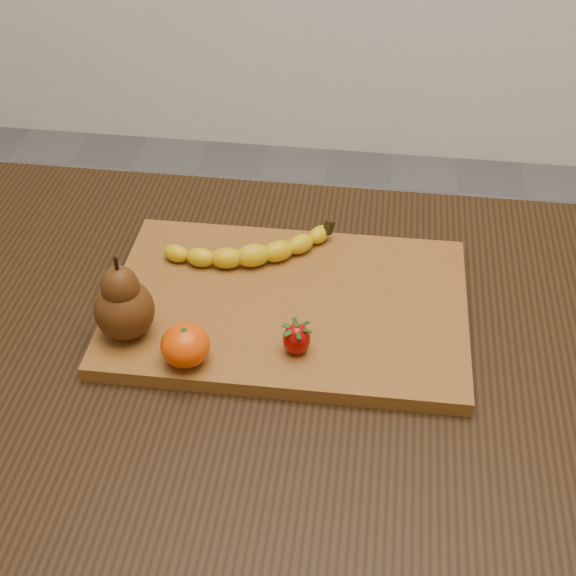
# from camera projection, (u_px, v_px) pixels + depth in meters

# --- Properties ---
(table) EXTENTS (1.00, 0.70, 0.76)m
(table) POSITION_uv_depth(u_px,v_px,m) (225.00, 387.00, 1.06)
(table) COLOR black
(table) RESTS_ON ground
(cutting_board) EXTENTS (0.45, 0.30, 0.02)m
(cutting_board) POSITION_uv_depth(u_px,v_px,m) (288.00, 306.00, 1.02)
(cutting_board) COLOR brown
(cutting_board) RESTS_ON table
(banana) EXTENTS (0.20, 0.12, 0.03)m
(banana) POSITION_uv_depth(u_px,v_px,m) (253.00, 255.00, 1.06)
(banana) COLOR #E0B80A
(banana) RESTS_ON cutting_board
(pear) EXTENTS (0.08, 0.08, 0.11)m
(pear) POSITION_uv_depth(u_px,v_px,m) (122.00, 297.00, 0.93)
(pear) COLOR #4C280C
(pear) RESTS_ON cutting_board
(mandarin) EXTENTS (0.06, 0.06, 0.05)m
(mandarin) POSITION_uv_depth(u_px,v_px,m) (185.00, 345.00, 0.92)
(mandarin) COLOR #E74402
(mandarin) RESTS_ON cutting_board
(strawberry) EXTENTS (0.04, 0.04, 0.04)m
(strawberry) POSITION_uv_depth(u_px,v_px,m) (297.00, 338.00, 0.93)
(strawberry) COLOR #9C0504
(strawberry) RESTS_ON cutting_board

